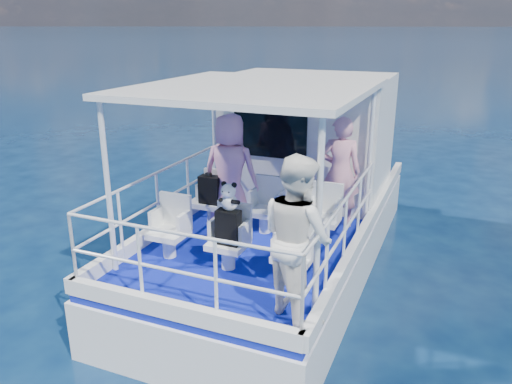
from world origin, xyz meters
TOP-DOWN VIEW (x-y plane):
  - ground at (0.00, 0.00)m, footprint 2000.00×2000.00m
  - hull at (0.00, 1.00)m, footprint 3.00×7.00m
  - deck at (0.00, 1.00)m, footprint 2.90×6.90m
  - cabin at (0.00, 2.30)m, footprint 2.85×2.00m
  - canopy at (0.00, -0.20)m, footprint 3.00×3.20m
  - canopy_posts at (0.00, -0.25)m, footprint 2.77×2.97m
  - railings at (0.00, -0.58)m, footprint 2.84×3.59m
  - seat_port_fwd at (-0.90, 0.20)m, footprint 0.48×0.46m
  - seat_center_fwd at (0.00, 0.20)m, footprint 0.48×0.46m
  - seat_stbd_fwd at (0.90, 0.20)m, footprint 0.48×0.46m
  - seat_port_aft at (-0.90, -1.10)m, footprint 0.48×0.46m
  - seat_center_aft at (0.00, -1.10)m, footprint 0.48×0.46m
  - seat_stbd_aft at (0.90, -1.10)m, footprint 0.48×0.46m
  - passenger_port_fwd at (-0.60, 0.25)m, footprint 0.72×0.54m
  - passenger_stbd_fwd at (0.95, 0.94)m, footprint 0.71×0.54m
  - passenger_stbd_aft at (1.14, -1.76)m, footprint 1.12×1.08m
  - backpack_port at (-0.89, 0.12)m, footprint 0.34×0.19m
  - backpack_center at (0.04, -1.16)m, footprint 0.30×0.17m
  - compact_camera at (-0.91, 0.12)m, footprint 0.09×0.05m
  - panda at (0.05, -1.13)m, footprint 0.24×0.20m

SIDE VIEW (x-z plane):
  - ground at x=0.00m, z-range 0.00..0.00m
  - hull at x=0.00m, z-range -0.80..0.80m
  - deck at x=0.00m, z-range 0.80..0.90m
  - seat_port_fwd at x=-0.90m, z-range 0.90..1.28m
  - seat_center_fwd at x=0.00m, z-range 0.90..1.28m
  - seat_stbd_fwd at x=0.90m, z-range 0.90..1.28m
  - seat_port_aft at x=-0.90m, z-range 0.90..1.28m
  - seat_center_aft at x=0.00m, z-range 0.90..1.28m
  - seat_stbd_aft at x=0.90m, z-range 0.90..1.28m
  - railings at x=0.00m, z-range 0.90..1.90m
  - backpack_port at x=-0.89m, z-range 1.28..1.72m
  - backpack_center at x=0.04m, z-range 1.28..1.73m
  - compact_camera at x=-0.91m, z-range 1.72..1.77m
  - passenger_stbd_fwd at x=0.95m, z-range 0.90..2.64m
  - passenger_port_fwd at x=-0.60m, z-range 0.90..2.69m
  - passenger_stbd_aft at x=1.14m, z-range 0.90..2.71m
  - panda at x=0.05m, z-range 1.73..2.10m
  - cabin at x=0.00m, z-range 0.90..3.10m
  - canopy_posts at x=0.00m, z-range 0.90..3.10m
  - canopy at x=0.00m, z-range 3.10..3.18m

